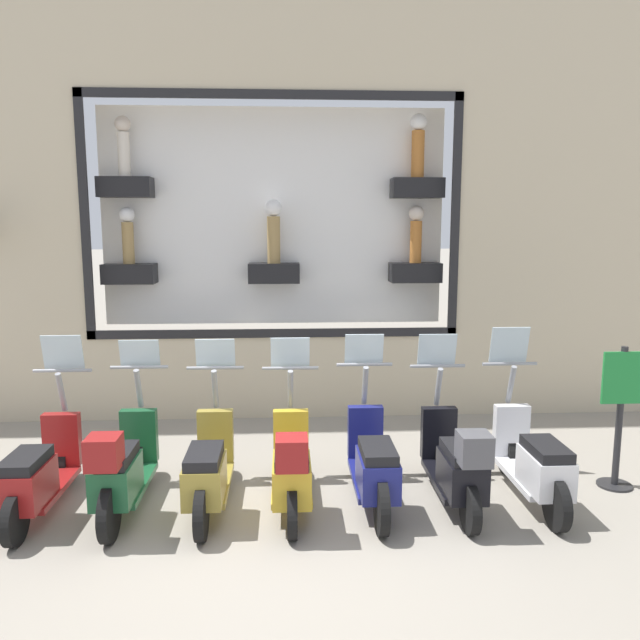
{
  "coord_description": "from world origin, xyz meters",
  "views": [
    {
      "loc": [
        -5.26,
        -0.18,
        2.79
      ],
      "look_at": [
        1.96,
        -0.57,
        1.65
      ],
      "focal_mm": 35.0,
      "sensor_mm": 36.0,
      "label": 1
    }
  ],
  "objects": [
    {
      "name": "scooter_green_5",
      "position": [
        0.45,
        1.39,
        0.47
      ],
      "size": [
        1.8,
        0.6,
        1.55
      ],
      "color": "black",
      "rests_on": "ground_plane"
    },
    {
      "name": "scooter_olive_4",
      "position": [
        0.5,
        0.59,
        0.42
      ],
      "size": [
        1.79,
        0.6,
        1.55
      ],
      "color": "black",
      "rests_on": "ground_plane"
    },
    {
      "name": "scooter_black_1",
      "position": [
        0.44,
        -1.82,
        0.46
      ],
      "size": [
        1.79,
        0.61,
        1.59
      ],
      "color": "black",
      "rests_on": "ground_plane"
    },
    {
      "name": "scooter_navy_2",
      "position": [
        0.51,
        -1.01,
        0.43
      ],
      "size": [
        1.8,
        0.6,
        1.59
      ],
      "color": "black",
      "rests_on": "ground_plane"
    },
    {
      "name": "shop_sign_post",
      "position": [
        0.84,
        -3.65,
        0.81
      ],
      "size": [
        0.36,
        0.45,
        1.52
      ],
      "color": "#232326",
      "rests_on": "ground_plane"
    },
    {
      "name": "ground_plane",
      "position": [
        0.0,
        0.0,
        0.0
      ],
      "size": [
        120.0,
        120.0,
        0.0
      ],
      "primitive_type": "plane",
      "color": "gray"
    },
    {
      "name": "building_facade",
      "position": [
        3.6,
        0.0,
        5.41
      ],
      "size": [
        1.2,
        36.0,
        10.63
      ],
      "color": "beige",
      "rests_on": "ground_plane"
    },
    {
      "name": "scooter_red_6",
      "position": [
        0.51,
        2.19,
        0.42
      ],
      "size": [
        1.79,
        0.61,
        1.61
      ],
      "color": "black",
      "rests_on": "ground_plane"
    },
    {
      "name": "scooter_white_0",
      "position": [
        0.51,
        -2.62,
        0.43
      ],
      "size": [
        1.8,
        0.61,
        1.66
      ],
      "color": "black",
      "rests_on": "ground_plane"
    },
    {
      "name": "scooter_yellow_3",
      "position": [
        0.44,
        -0.21,
        0.46
      ],
      "size": [
        1.79,
        0.6,
        1.56
      ],
      "color": "black",
      "rests_on": "ground_plane"
    }
  ]
}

